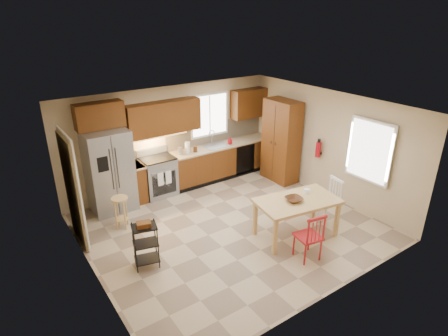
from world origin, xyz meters
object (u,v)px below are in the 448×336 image
Objects in this scene: soap_bottle at (230,141)px; fire_extinguisher at (318,149)px; range_stove at (158,177)px; utility_cart at (146,245)px; refrigerator at (109,171)px; table_jar at (307,192)px; pantry at (281,141)px; bar_stool at (121,213)px; chair_red at (308,236)px; chair_white at (327,200)px; table_bowl at (294,201)px; dining_table at (296,218)px.

fire_extinguisher reaches higher than soap_bottle.
range_stove is 2.75m from utility_cart.
soap_bottle is 4.15m from utility_cart.
refrigerator is 4.76m from fire_extinguisher.
table_jar is 3.24m from utility_cart.
refrigerator reaches higher than fire_extinguisher.
pantry is (4.13, -0.93, 0.14)m from refrigerator.
chair_red is at bearing -40.98° from bar_stool.
table_jar is at bearing 94.96° from chair_white.
fire_extinguisher is 4.65m from bar_stool.
pantry reaches higher than table_jar.
table_jar is (-1.40, -1.01, -0.29)m from fire_extinguisher.
pantry is (2.98, -0.99, 0.59)m from range_stove.
range_stove is 1.36× the size of bar_stool.
pantry reaches higher than soap_bottle.
utility_cart is (-2.71, 0.76, -0.36)m from table_bowl.
range_stove reaches higher than table_jar.
table_jar is at bearing 3.14° from utility_cart.
pantry is at bearing -12.62° from refrigerator.
fire_extinguisher is at bearing 19.44° from utility_cart.
soap_bottle is 0.12× the size of dining_table.
table_bowl is at bearing -148.89° from fire_extinguisher.
refrigerator is 3.18m from soap_bottle.
pantry reaches higher than utility_cart.
table_bowl is at bearing 78.34° from chair_red.
range_stove is 6.80× the size of table_jar.
fire_extinguisher is 4.62m from utility_cart.
refrigerator is 2.68× the size of bar_stool.
range_stove is at bearing 45.63° from bar_stool.
table_bowl is (-1.64, -2.16, -0.27)m from pantry.
range_stove is 2.56× the size of fire_extinguisher.
table_jar reaches higher than utility_cart.
soap_bottle is at bearing -2.40° from range_stove.
table_jar is at bearing 25.46° from dining_table.
table_jar is at bearing -144.11° from fire_extinguisher.
soap_bottle reaches higher than chair_white.
chair_red reaches higher than bar_stool.
refrigerator is 1.97× the size of chair_white.
chair_red is 1.36× the size of bar_stool.
soap_bottle is at bearing 77.23° from table_bowl.
chair_red is at bearing -74.07° from range_stove.
soap_bottle is 3.15m from table_bowl.
refrigerator is 1.24m from range_stove.
refrigerator reaches higher than chair_red.
fire_extinguisher reaches higher than utility_cart.
soap_bottle is 2.98m from table_jar.
soap_bottle is 3.87m from chair_red.
table_bowl is 2.84m from utility_cart.
table_jar reaches higher than dining_table.
fire_extinguisher is 1.47m from chair_white.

